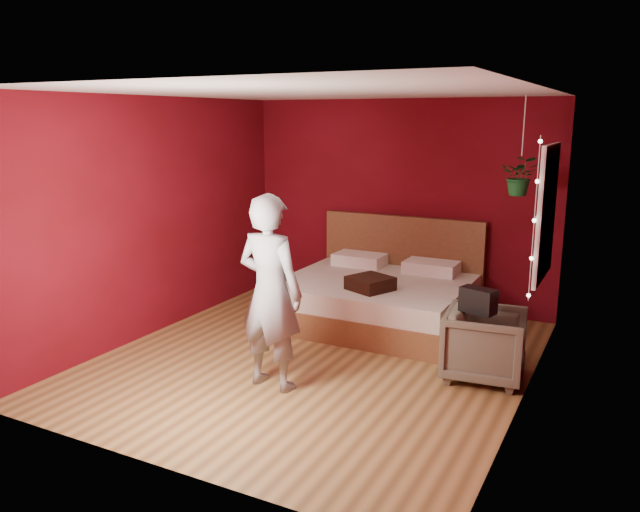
{
  "coord_description": "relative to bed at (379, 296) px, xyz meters",
  "views": [
    {
      "loc": [
        2.74,
        -5.21,
        2.37
      ],
      "look_at": [
        -0.16,
        0.4,
        0.96
      ],
      "focal_mm": 35.0,
      "sensor_mm": 36.0,
      "label": 1
    }
  ],
  "objects": [
    {
      "name": "bed",
      "position": [
        0.0,
        0.0,
        0.0
      ],
      "size": [
        2.1,
        1.79,
        1.16
      ],
      "color": "brown",
      "rests_on": "ground"
    },
    {
      "name": "window",
      "position": [
        1.86,
        -0.51,
        1.2
      ],
      "size": [
        0.05,
        0.97,
        1.27
      ],
      "color": "white",
      "rests_on": "room_walls"
    },
    {
      "name": "fairy_lights",
      "position": [
        1.84,
        -1.03,
        1.2
      ],
      "size": [
        0.04,
        0.04,
        1.45
      ],
      "color": "silver",
      "rests_on": "room_walls"
    },
    {
      "name": "hanging_plant",
      "position": [
        1.49,
        0.19,
        1.47
      ],
      "size": [
        0.39,
        0.34,
        1.04
      ],
      "color": "silver",
      "rests_on": "room_walls"
    },
    {
      "name": "room_walls",
      "position": [
        -0.1,
        -1.41,
        1.38
      ],
      "size": [
        4.04,
        4.54,
        2.62
      ],
      "color": "maroon",
      "rests_on": "ground"
    },
    {
      "name": "handbag",
      "position": [
        1.43,
        -1.2,
        0.47
      ],
      "size": [
        0.35,
        0.24,
        0.22
      ],
      "primitive_type": "cube",
      "rotation": [
        0.0,
        0.0,
        -0.3
      ],
      "color": "black",
      "rests_on": "armchair"
    },
    {
      "name": "floor",
      "position": [
        -0.1,
        -1.41,
        -0.3
      ],
      "size": [
        4.5,
        4.5,
        0.0
      ],
      "primitive_type": "plane",
      "color": "olive",
      "rests_on": "ground"
    },
    {
      "name": "armchair",
      "position": [
        1.5,
        -1.11,
        0.03
      ],
      "size": [
        0.8,
        0.78,
        0.66
      ],
      "primitive_type": "imported",
      "rotation": [
        0.0,
        0.0,
        1.69
      ],
      "color": "#696853",
      "rests_on": "ground"
    },
    {
      "name": "person",
      "position": [
        -0.16,
        -2.15,
        0.57
      ],
      "size": [
        0.67,
        0.47,
        1.75
      ],
      "primitive_type": "imported",
      "rotation": [
        0.0,
        0.0,
        3.06
      ],
      "color": "gray",
      "rests_on": "ground"
    },
    {
      "name": "throw_pillow",
      "position": [
        0.1,
        -0.52,
        0.3
      ],
      "size": [
        0.54,
        0.54,
        0.15
      ],
      "primitive_type": "cube",
      "rotation": [
        0.0,
        0.0,
        -0.41
      ],
      "color": "#321910",
      "rests_on": "bed"
    }
  ]
}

